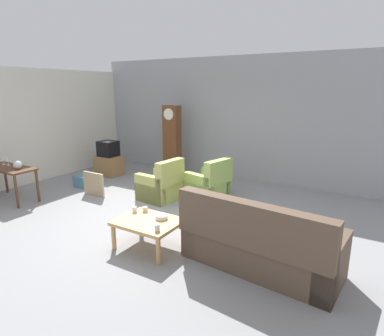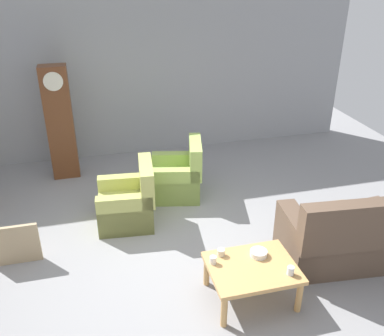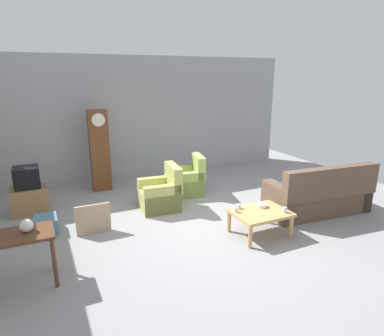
{
  "view_description": "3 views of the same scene",
  "coord_description": "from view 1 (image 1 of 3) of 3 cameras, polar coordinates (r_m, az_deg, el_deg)",
  "views": [
    {
      "loc": [
        3.57,
        -4.37,
        2.41
      ],
      "look_at": [
        0.54,
        0.65,
        0.94
      ],
      "focal_mm": 30.18,
      "sensor_mm": 36.0,
      "label": 1
    },
    {
      "loc": [
        -0.91,
        -4.16,
        3.47
      ],
      "look_at": [
        0.31,
        0.61,
        1.0
      ],
      "focal_mm": 39.53,
      "sensor_mm": 36.0,
      "label": 2
    },
    {
      "loc": [
        -2.73,
        -5.13,
        2.72
      ],
      "look_at": [
        0.03,
        0.69,
        0.91
      ],
      "focal_mm": 31.26,
      "sensor_mm": 36.0,
      "label": 3
    }
  ],
  "objects": [
    {
      "name": "armchair_olive_far",
      "position": [
        7.16,
        2.99,
        -3.06
      ],
      "size": [
        0.94,
        0.92,
        0.92
      ],
      "color": "#A2C15C",
      "rests_on": "ground_plane"
    },
    {
      "name": "ground_plane",
      "position": [
        6.14,
        -7.59,
        -9.2
      ],
      "size": [
        10.4,
        10.4,
        0.0
      ],
      "primitive_type": "plane",
      "color": "gray"
    },
    {
      "name": "tv_stand_cabinet",
      "position": [
        9.38,
        -14.42,
        0.45
      ],
      "size": [
        0.68,
        0.52,
        0.55
      ],
      "primitive_type": "cube",
      "color": "#997047",
      "rests_on": "ground_plane"
    },
    {
      "name": "grandfather_clock",
      "position": [
        8.85,
        -3.53,
        4.72
      ],
      "size": [
        0.44,
        0.3,
        1.94
      ],
      "color": "brown",
      "rests_on": "ground_plane"
    },
    {
      "name": "coffee_table_wood",
      "position": [
        5.05,
        -7.7,
        -9.82
      ],
      "size": [
        0.96,
        0.76,
        0.44
      ],
      "color": "tan",
      "rests_on": "ground_plane"
    },
    {
      "name": "couch_floral",
      "position": [
        4.55,
        11.63,
        -13.11
      ],
      "size": [
        2.17,
        1.08,
        1.04
      ],
      "color": "brown",
      "rests_on": "ground_plane"
    },
    {
      "name": "framed_picture_leaning",
      "position": [
        7.69,
        -16.97,
        -2.73
      ],
      "size": [
        0.6,
        0.05,
        0.54
      ],
      "primitive_type": "cube",
      "color": "tan",
      "rests_on": "ground_plane"
    },
    {
      "name": "cup_cream_tall",
      "position": [
        5.37,
        -8.29,
        -7.2
      ],
      "size": [
        0.09,
        0.09,
        0.08
      ],
      "primitive_type": "cylinder",
      "color": "beige",
      "rests_on": "coffee_table_wood"
    },
    {
      "name": "cup_blue_rimmed",
      "position": [
        4.65,
        -6.17,
        -10.43
      ],
      "size": [
        0.07,
        0.07,
        0.1
      ],
      "primitive_type": "cylinder",
      "color": "silver",
      "rests_on": "coffee_table_wood"
    },
    {
      "name": "tv_crt",
      "position": [
        9.28,
        -14.6,
        3.35
      ],
      "size": [
        0.48,
        0.44,
        0.42
      ],
      "primitive_type": "cube",
      "color": "black",
      "rests_on": "tv_stand_cabinet"
    },
    {
      "name": "pegboard_wall_left",
      "position": [
        9.17,
        -27.38,
        6.43
      ],
      "size": [
        0.12,
        6.4,
        2.88
      ],
      "primitive_type": "cube",
      "color": "silver",
      "rests_on": "ground_plane"
    },
    {
      "name": "storage_box_blue",
      "position": [
        8.54,
        -18.31,
        -2.06
      ],
      "size": [
        0.38,
        0.48,
        0.29
      ],
      "primitive_type": "cube",
      "color": "teal",
      "rests_on": "ground_plane"
    },
    {
      "name": "wine_glass_mid",
      "position": [
        8.24,
        -30.4,
        1.34
      ],
      "size": [
        0.08,
        0.08,
        0.2
      ],
      "color": "silver",
      "rests_on": "console_table_dark"
    },
    {
      "name": "armchair_olive_near",
      "position": [
        7.11,
        -5.49,
        -3.22
      ],
      "size": [
        0.86,
        0.83,
        0.92
      ],
      "color": "tan",
      "rests_on": "ground_plane"
    },
    {
      "name": "garage_door_wall",
      "position": [
        8.77,
        7.01,
        8.66
      ],
      "size": [
        8.4,
        0.16,
        3.2
      ],
      "primitive_type": "cube",
      "color": "#9EA0A5",
      "rests_on": "ground_plane"
    },
    {
      "name": "cup_white_porcelain",
      "position": [
        5.36,
        -10.11,
        -7.23
      ],
      "size": [
        0.08,
        0.08,
        0.09
      ],
      "primitive_type": "cylinder",
      "color": "white",
      "rests_on": "coffee_table_wood"
    },
    {
      "name": "console_table_dark",
      "position": [
        8.02,
        -29.63,
        -0.6
      ],
      "size": [
        1.3,
        0.56,
        0.74
      ],
      "color": "#56331E",
      "rests_on": "ground_plane"
    },
    {
      "name": "bowl_white_stacked",
      "position": [
        5.05,
        -5.43,
        -8.58
      ],
      "size": [
        0.19,
        0.19,
        0.06
      ],
      "primitive_type": "cylinder",
      "color": "white",
      "rests_on": "coffee_table_wood"
    },
    {
      "name": "wine_glass_short",
      "position": [
        8.12,
        -29.8,
        1.31
      ],
      "size": [
        0.07,
        0.07,
        0.21
      ],
      "color": "silver",
      "rests_on": "console_table_dark"
    },
    {
      "name": "glass_dome_cloche",
      "position": [
        7.71,
        -28.43,
        0.5
      ],
      "size": [
        0.17,
        0.17,
        0.17
      ],
      "primitive_type": "sphere",
      "color": "silver",
      "rests_on": "console_table_dark"
    }
  ]
}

